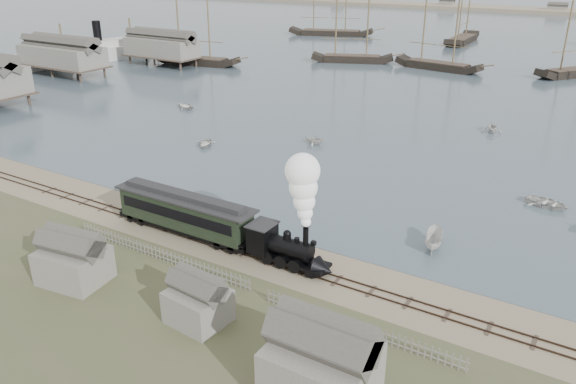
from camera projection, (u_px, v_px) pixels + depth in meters
The scene contains 23 objects.
ground at pixel (268, 246), 50.71m from camera, with size 600.00×600.00×0.00m, color tan.
harbor_water at pixel (553, 35), 184.06m from camera, with size 600.00×336.00×0.06m, color #475966.
rail_track at pixel (256, 255), 49.12m from camera, with size 120.00×1.80×0.16m.
picket_fence_west at pixel (161, 260), 48.35m from camera, with size 19.00×0.10×1.20m, color slate, non-canonical shape.
picket_fence_east at pixel (359, 335), 38.80m from camera, with size 15.00×0.10×1.20m, color slate, non-canonical shape.
shed_left at pixel (76, 281), 45.33m from camera, with size 5.00×4.00×4.10m, color slate, non-canonical shape.
shed_mid at pixel (199, 321), 40.33m from camera, with size 4.00×3.50×3.60m, color slate, non-canonical shape.
western_wharf at pixel (70, 60), 117.14m from camera, with size 36.00×56.00×8.00m, color slate, non-canonical shape.
locomotive at pixel (298, 220), 45.33m from camera, with size 7.81×2.92×9.74m.
passenger_coach at pixel (185, 212), 52.07m from camera, with size 14.99×2.89×3.64m.
beached_dinghy at pixel (232, 229), 52.99m from camera, with size 3.48×2.48×0.72m, color silver.
steamship at pixel (98, 41), 137.98m from camera, with size 43.37×7.23×9.49m, color silver, non-canonical shape.
rowboat_0 at pixel (205, 143), 76.93m from camera, with size 3.63×2.59×0.75m, color silver.
rowboat_1 at pixel (315, 139), 77.45m from camera, with size 2.97×2.56×1.56m, color silver.
rowboat_2 at pixel (433, 240), 50.02m from camera, with size 3.87×1.46×1.50m, color silver.
rowboat_3 at pixel (547, 203), 58.32m from camera, with size 4.30×3.07×0.89m, color silver.
rowboat_6 at pixel (185, 106), 95.92m from camera, with size 3.96×2.83×0.82m, color silver.
rowboat_7 at pixel (492, 127), 82.65m from camera, with size 3.37×2.91×1.77m, color silver.
schooner_0 at pixel (194, 21), 130.35m from camera, with size 21.43×4.95×20.00m, color black, non-canonical shape.
schooner_1 at pixel (354, 20), 133.16m from camera, with size 19.62×4.53×20.00m, color black, non-canonical shape.
schooner_2 at pixel (442, 24), 124.49m from camera, with size 20.20×4.66×20.00m, color black, non-canonical shape.
schooner_6 at pixel (332, 3), 178.84m from camera, with size 27.05×6.24×20.00m, color black, non-canonical shape.
schooner_7 at pixel (466, 8), 163.82m from camera, with size 24.29×5.61×20.00m, color black, non-canonical shape.
Camera 1 is at (24.98, -37.21, 24.29)m, focal length 35.00 mm.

